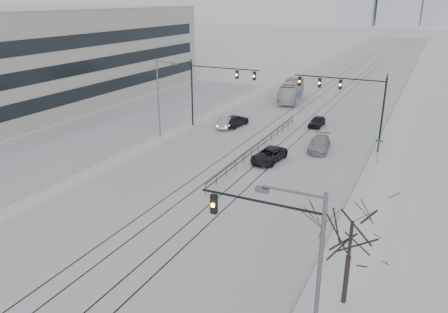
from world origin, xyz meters
TOP-DOWN VIEW (x-y plane):
  - road at (0.00, 60.00)m, footprint 22.00×260.00m
  - sidewalk_east at (13.50, 60.00)m, footprint 5.00×260.00m
  - curb at (11.05, 60.00)m, footprint 0.10×260.00m
  - parking_strip at (-20.00, 35.00)m, footprint 14.00×60.00m
  - tram_rails at (-0.00, 40.00)m, footprint 5.30×180.00m
  - office_building at (-37.97, 35.00)m, footprint 20.20×62.20m
  - traffic_mast_near at (10.79, 6.00)m, footprint 6.10×0.37m
  - traffic_mast_ne at (8.15, 34.99)m, footprint 9.60×0.37m
  - traffic_mast_nw at (-8.52, 36.00)m, footprint 9.10×0.37m
  - street_light_east at (12.70, 3.00)m, footprint 2.73×0.25m
  - street_light_west at (-12.20, 30.00)m, footprint 2.73×0.25m
  - bare_tree at (13.20, 9.00)m, footprint 4.40×4.40m
  - median_fence at (0.00, 30.00)m, footprint 0.06×24.00m
  - street_sign at (11.80, 32.00)m, footprint 0.70×0.06m
  - sedan_sb_inner at (-6.35, 37.87)m, footprint 2.48×4.71m
  - sedan_sb_outer at (-7.14, 36.90)m, footprint 2.18×4.47m
  - sedan_nb_front at (2.00, 27.69)m, footprint 2.76×5.05m
  - sedan_nb_right at (5.67, 33.30)m, footprint 2.50×5.08m
  - sedan_nb_far at (3.07, 42.34)m, footprint 1.63×3.80m
  - box_truck at (-4.51, 55.32)m, footprint 4.13×11.14m

SIDE VIEW (x-z plane):
  - road at x=0.00m, z-range 0.00..0.02m
  - parking_strip at x=-20.00m, z-range 0.00..0.03m
  - tram_rails at x=0.00m, z-range 0.02..0.03m
  - curb at x=11.05m, z-range 0.00..0.12m
  - sidewalk_east at x=13.50m, z-range 0.00..0.16m
  - median_fence at x=0.00m, z-range 0.03..1.03m
  - sedan_nb_far at x=3.07m, z-range 0.00..1.28m
  - sedan_nb_front at x=2.00m, z-range 0.00..1.34m
  - sedan_sb_outer at x=-7.14m, z-range 0.00..1.41m
  - sedan_nb_right at x=5.67m, z-range 0.00..1.42m
  - sedan_sb_inner at x=-6.35m, z-range 0.00..1.53m
  - box_truck at x=-4.51m, z-range 0.00..3.03m
  - street_sign at x=11.80m, z-range 0.41..2.81m
  - bare_tree at x=13.20m, z-range 1.44..7.54m
  - traffic_mast_near at x=10.79m, z-range 1.06..8.06m
  - street_light_east at x=12.70m, z-range 0.71..9.71m
  - street_light_west at x=-12.20m, z-range 0.71..9.71m
  - traffic_mast_nw at x=-8.52m, z-range 1.57..9.57m
  - traffic_mast_ne at x=8.15m, z-range 1.76..9.76m
  - office_building at x=-37.97m, z-range 0.01..14.12m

